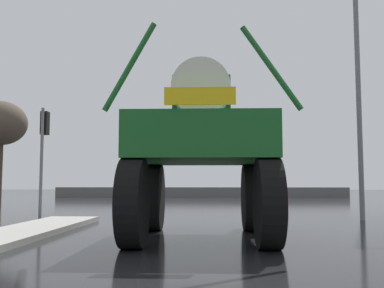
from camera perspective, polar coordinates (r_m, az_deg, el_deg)
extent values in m
plane|color=black|center=(21.77, -0.65, -8.52)|extent=(120.00, 120.00, 0.00)
cube|color=#9E9B93|center=(12.13, -21.49, -10.67)|extent=(1.69, 8.93, 0.15)
cylinder|color=black|center=(12.68, -4.96, -6.86)|extent=(0.50, 1.86, 1.85)
cylinder|color=black|center=(12.64, 7.70, -6.84)|extent=(0.50, 1.86, 1.85)
cylinder|color=black|center=(9.24, -7.61, -7.55)|extent=(0.50, 1.86, 1.85)
cylinder|color=black|center=(9.19, 9.85, -7.54)|extent=(0.50, 1.86, 1.85)
cube|color=#195B23|center=(10.88, 1.24, 0.23)|extent=(3.35, 4.23, 0.98)
cube|color=#154E1E|center=(11.46, 1.26, 5.37)|extent=(1.46, 1.33, 1.16)
cylinder|color=silver|center=(10.45, 1.18, 6.89)|extent=(1.36, 1.12, 1.34)
cylinder|color=#195B23|center=(9.41, -8.09, 9.83)|extent=(1.13, 0.14, 1.90)
cylinder|color=#195B23|center=(9.35, 10.24, 9.65)|extent=(1.28, 0.14, 1.81)
cube|color=yellow|center=(8.89, 1.03, 6.24)|extent=(1.44, 0.07, 0.36)
cube|color=maroon|center=(28.58, 9.47, -6.55)|extent=(2.24, 4.29, 0.70)
cube|color=#23282D|center=(28.42, 9.53, -5.21)|extent=(1.83, 2.29, 0.64)
cylinder|color=black|center=(29.71, 7.24, -6.95)|extent=(0.26, 0.62, 0.60)
cylinder|color=black|center=(30.10, 10.43, -6.88)|extent=(0.26, 0.62, 0.60)
cylinder|color=black|center=(27.07, 8.42, -7.14)|extent=(0.26, 0.62, 0.60)
cylinder|color=black|center=(27.51, 11.90, -7.05)|extent=(0.26, 0.62, 0.60)
cylinder|color=slate|center=(16.51, -18.90, -2.44)|extent=(0.11, 0.11, 4.00)
cube|color=black|center=(16.83, -18.48, 2.57)|extent=(0.24, 0.32, 0.84)
sphere|color=red|center=(17.04, -18.22, 3.39)|extent=(0.17, 0.17, 0.17)
sphere|color=#3C2403|center=(17.01, -18.25, 2.49)|extent=(0.17, 0.17, 0.17)
sphere|color=black|center=(16.98, -18.27, 1.58)|extent=(0.17, 0.17, 0.17)
cylinder|color=slate|center=(15.45, 10.81, -2.99)|extent=(0.11, 0.11, 3.72)
cube|color=black|center=(15.76, 10.63, 1.85)|extent=(0.24, 0.32, 0.84)
sphere|color=red|center=(15.98, 10.53, 2.73)|extent=(0.17, 0.17, 0.17)
sphere|color=#3C2403|center=(15.95, 10.54, 1.77)|extent=(0.17, 0.17, 0.17)
sphere|color=black|center=(15.92, 10.56, 0.81)|extent=(0.17, 0.17, 0.17)
cylinder|color=slate|center=(30.29, -8.78, -4.06)|extent=(0.11, 0.11, 3.59)
cube|color=black|center=(30.54, -8.66, -1.67)|extent=(0.24, 0.32, 0.84)
sphere|color=red|center=(30.75, -8.58, -1.19)|extent=(0.17, 0.17, 0.17)
sphere|color=#3C2403|center=(30.73, -8.59, -1.69)|extent=(0.17, 0.17, 0.17)
sphere|color=black|center=(30.72, -8.60, -2.20)|extent=(0.17, 0.17, 0.17)
cylinder|color=slate|center=(17.31, 20.71, 6.38)|extent=(0.18, 0.18, 9.32)
ellipsoid|color=brown|center=(24.37, -23.50, 2.50)|extent=(2.63, 2.63, 2.23)
cube|color=#59595B|center=(39.35, 1.03, -6.28)|extent=(26.11, 0.24, 0.90)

